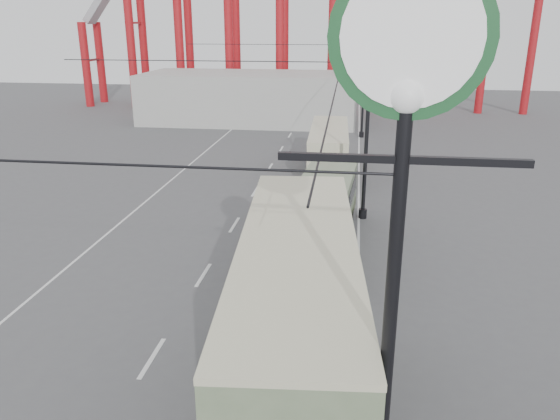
# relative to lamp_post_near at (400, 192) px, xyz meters

# --- Properties ---
(road_markings) EXTENTS (12.52, 120.00, 0.01)m
(road_markings) POSITION_rel_lamp_post_near_xyz_m (-6.46, 22.70, -7.86)
(road_markings) COLOR silver
(road_markings) RESTS_ON ground
(lamp_post_near) EXTENTS (3.20, 0.44, 10.80)m
(lamp_post_near) POSITION_rel_lamp_post_near_xyz_m (0.00, 0.00, 0.00)
(lamp_post_near) COLOR black
(lamp_post_near) RESTS_ON ground
(lamp_post_mid) EXTENTS (3.20, 0.44, 9.32)m
(lamp_post_mid) POSITION_rel_lamp_post_near_xyz_m (0.00, 21.00, -3.18)
(lamp_post_mid) COLOR black
(lamp_post_mid) RESTS_ON ground
(lamp_post_far) EXTENTS (3.20, 0.44, 9.32)m
(lamp_post_far) POSITION_rel_lamp_post_near_xyz_m (0.00, 43.00, -3.18)
(lamp_post_far) COLOR black
(lamp_post_far) RESTS_ON ground
(lamp_post_distant) EXTENTS (3.20, 0.44, 9.32)m
(lamp_post_distant) POSITION_rel_lamp_post_near_xyz_m (0.00, 65.00, -3.18)
(lamp_post_distant) COLOR black
(lamp_post_distant) RESTS_ON ground
(fairground_shed) EXTENTS (22.00, 10.00, 5.00)m
(fairground_shed) POSITION_rel_lamp_post_near_xyz_m (-11.60, 50.00, -5.36)
(fairground_shed) COLOR #AEAEA8
(fairground_shed) RESTS_ON ground
(double_decker_bus) EXTENTS (3.40, 10.36, 5.47)m
(double_decker_bus) POSITION_rel_lamp_post_near_xyz_m (-1.75, 4.14, -4.80)
(double_decker_bus) COLOR #313C20
(double_decker_bus) RESTS_ON ground
(single_decker_green) EXTENTS (3.16, 10.69, 2.98)m
(single_decker_green) POSITION_rel_lamp_post_near_xyz_m (-1.97, 16.54, -6.18)
(single_decker_green) COLOR #667757
(single_decker_green) RESTS_ON ground
(single_decker_cream) EXTENTS (2.88, 10.15, 3.13)m
(single_decker_cream) POSITION_rel_lamp_post_near_xyz_m (-2.34, 30.24, -6.10)
(single_decker_cream) COLOR beige
(single_decker_cream) RESTS_ON ground
(pedestrian) EXTENTS (0.88, 0.83, 2.01)m
(pedestrian) POSITION_rel_lamp_post_near_xyz_m (-4.08, 15.81, -6.85)
(pedestrian) COLOR black
(pedestrian) RESTS_ON ground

